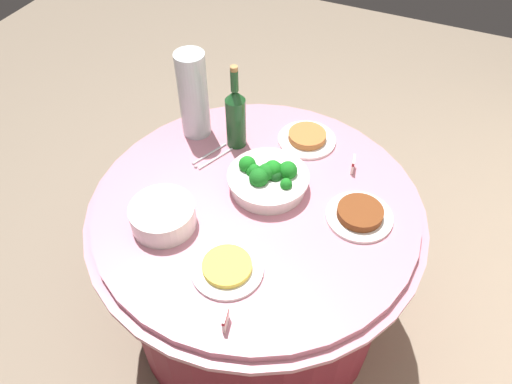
{
  "coord_description": "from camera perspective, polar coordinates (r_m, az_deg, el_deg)",
  "views": [
    {
      "loc": [
        1.02,
        0.46,
        1.98
      ],
      "look_at": [
        0.0,
        0.0,
        0.79
      ],
      "focal_mm": 34.65,
      "sensor_mm": 36.0,
      "label": 1
    }
  ],
  "objects": [
    {
      "name": "food_plate_fried_egg",
      "position": [
        1.49,
        -3.35,
        -8.72
      ],
      "size": [
        0.22,
        0.22,
        0.03
      ],
      "color": "white",
      "rests_on": "buffet_table"
    },
    {
      "name": "serving_tongs",
      "position": [
        1.83,
        -5.2,
        4.04
      ],
      "size": [
        0.16,
        0.1,
        0.01
      ],
      "color": "silver",
      "rests_on": "buffet_table"
    },
    {
      "name": "buffet_table",
      "position": [
        1.96,
        0.0,
        -8.35
      ],
      "size": [
        1.16,
        1.16,
        0.74
      ],
      "color": "maroon",
      "rests_on": "ground_plane"
    },
    {
      "name": "label_placard_mid",
      "position": [
        1.79,
        11.15,
        3.23
      ],
      "size": [
        0.05,
        0.02,
        0.05
      ],
      "color": "white",
      "rests_on": "buffet_table"
    },
    {
      "name": "food_plate_peanuts",
      "position": [
        1.9,
        5.91,
        6.22
      ],
      "size": [
        0.22,
        0.22,
        0.04
      ],
      "color": "white",
      "rests_on": "buffet_table"
    },
    {
      "name": "wine_bottle",
      "position": [
        1.81,
        -2.36,
        8.74
      ],
      "size": [
        0.07,
        0.07,
        0.34
      ],
      "color": "#1C4F23",
      "rests_on": "buffet_table"
    },
    {
      "name": "broccoli_bowl",
      "position": [
        1.69,
        1.39,
        1.57
      ],
      "size": [
        0.28,
        0.28,
        0.11
      ],
      "color": "white",
      "rests_on": "buffet_table"
    },
    {
      "name": "label_placard_front",
      "position": [
        1.38,
        -3.54,
        -14.47
      ],
      "size": [
        0.05,
        0.02,
        0.05
      ],
      "color": "white",
      "rests_on": "buffet_table"
    },
    {
      "name": "plate_stack",
      "position": [
        1.61,
        -10.7,
        -2.71
      ],
      "size": [
        0.21,
        0.21,
        0.08
      ],
      "color": "white",
      "rests_on": "buffet_table"
    },
    {
      "name": "decorative_fruit_vase",
      "position": [
        1.86,
        -7.2,
        10.61
      ],
      "size": [
        0.11,
        0.11,
        0.34
      ],
      "color": "silver",
      "rests_on": "buffet_table"
    },
    {
      "name": "ground_plane",
      "position": [
        2.27,
        0.0,
        -13.77
      ],
      "size": [
        6.0,
        6.0,
        0.0
      ],
      "primitive_type": "plane",
      "color": "gray"
    },
    {
      "name": "food_plate_stir_fry",
      "position": [
        1.65,
        11.88,
        -2.55
      ],
      "size": [
        0.22,
        0.22,
        0.04
      ],
      "color": "white",
      "rests_on": "buffet_table"
    }
  ]
}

